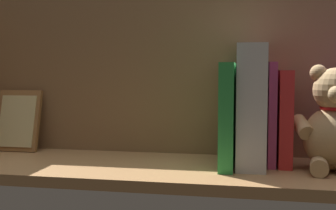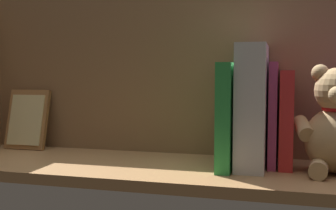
{
  "view_description": "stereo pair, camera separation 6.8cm",
  "coord_description": "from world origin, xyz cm",
  "views": [
    {
      "loc": [
        -16.62,
        87.64,
        19.48
      ],
      "look_at": [
        0.0,
        0.0,
        12.62
      ],
      "focal_mm": 45.39,
      "sensor_mm": 36.0,
      "label": 1
    },
    {
      "loc": [
        -23.23,
        86.12,
        19.48
      ],
      "look_at": [
        0.0,
        0.0,
        12.62
      ],
      "focal_mm": 45.39,
      "sensor_mm": 36.0,
      "label": 2
    }
  ],
  "objects": [
    {
      "name": "ground_plane",
      "position": [
        0.0,
        0.0,
        -1.1
      ],
      "size": [
        106.27,
        30.23,
        2.2
      ],
      "primitive_type": "cube",
      "color": "#A87A4C"
    },
    {
      "name": "shelf_back_panel",
      "position": [
        0.0,
        -12.86,
        19.52
      ],
      "size": [
        106.27,
        1.5,
        39.04
      ],
      "primitive_type": "cube",
      "color": "#8E6847",
      "rests_on": "ground_plane"
    },
    {
      "name": "teddy_bear",
      "position": [
        -33.5,
        -0.18,
        9.26
      ],
      "size": [
        16.95,
        14.49,
        21.05
      ],
      "rotation": [
        0.0,
        0.0,
        -0.13
      ],
      "color": "tan",
      "rests_on": "ground_plane"
    },
    {
      "name": "book_2",
      "position": [
        -24.14,
        -4.98,
        9.95
      ],
      "size": [
        2.74,
        13.47,
        19.9
      ],
      "primitive_type": "cube",
      "color": "red",
      "rests_on": "ground_plane"
    },
    {
      "name": "book_3",
      "position": [
        -21.49,
        -5.15,
        10.79
      ],
      "size": [
        1.66,
        13.14,
        21.58
      ],
      "primitive_type": "cube",
      "color": "#B23F72",
      "rests_on": "ground_plane"
    },
    {
      "name": "dictionary_thick_white",
      "position": [
        -17.29,
        -2.74,
        12.56
      ],
      "size": [
        5.85,
        17.76,
        25.11
      ],
      "primitive_type": "cube",
      "color": "silver",
      "rests_on": "ground_plane"
    },
    {
      "name": "book_4",
      "position": [
        -12.48,
        -2.16,
        10.7
      ],
      "size": [
        2.88,
        19.11,
        21.41
      ],
      "primitive_type": "cube",
      "color": "green",
      "rests_on": "ground_plane"
    },
    {
      "name": "picture_frame_leaning",
      "position": [
        39.74,
        -8.76,
        7.43
      ],
      "size": [
        11.03,
        5.22,
        15.18
      ],
      "color": "#9E6B3D",
      "rests_on": "ground_plane"
    }
  ]
}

